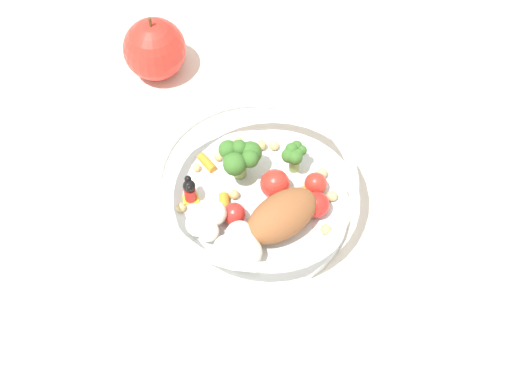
# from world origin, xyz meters

# --- Properties ---
(ground_plane) EXTENTS (2.40, 2.40, 0.00)m
(ground_plane) POSITION_xyz_m (0.00, 0.00, 0.00)
(ground_plane) COLOR silver
(food_container) EXTENTS (0.21, 0.21, 0.06)m
(food_container) POSITION_xyz_m (0.01, -0.02, 0.03)
(food_container) COLOR white
(food_container) RESTS_ON ground_plane
(loose_apple) EXTENTS (0.08, 0.08, 0.09)m
(loose_apple) POSITION_xyz_m (-0.03, 0.22, 0.04)
(loose_apple) COLOR red
(loose_apple) RESTS_ON ground_plane
(folded_napkin) EXTENTS (0.16, 0.18, 0.01)m
(folded_napkin) POSITION_xyz_m (0.12, -0.22, 0.00)
(folded_napkin) COLOR white
(folded_napkin) RESTS_ON ground_plane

